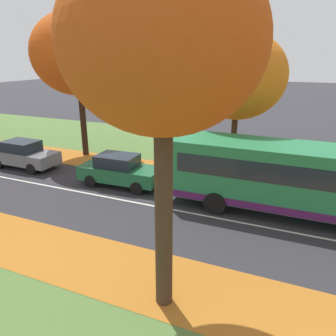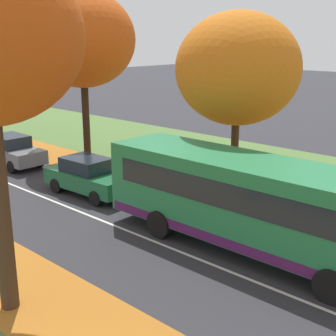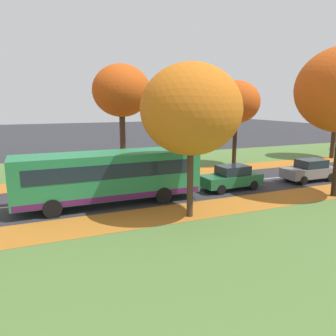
{
  "view_description": "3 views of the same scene",
  "coord_description": "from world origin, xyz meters",
  "px_view_note": "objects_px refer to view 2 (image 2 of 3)",
  "views": [
    {
      "loc": [
        -11.98,
        7.92,
        6.4
      ],
      "look_at": [
        1.78,
        13.83,
        1.23
      ],
      "focal_mm": 35.0,
      "sensor_mm": 36.0,
      "label": 1
    },
    {
      "loc": [
        -10.32,
        0.82,
        6.64
      ],
      "look_at": [
        1.96,
        12.11,
        1.94
      ],
      "focal_mm": 50.0,
      "sensor_mm": 36.0,
      "label": 2
    },
    {
      "loc": [
        19.65,
        4.19,
        5.71
      ],
      "look_at": [
        -0.31,
        12.65,
        1.41
      ],
      "focal_mm": 35.0,
      "sensor_mm": 36.0,
      "label": 3
    }
  ],
  "objects_px": {
    "tree_right_mid": "(82,40)",
    "car_green_lead": "(88,176)",
    "car_grey_following": "(12,151)",
    "tree_right_near": "(238,69)",
    "bus": "(252,201)"
  },
  "relations": [
    {
      "from": "tree_right_near",
      "to": "car_green_lead",
      "type": "xyz_separation_m",
      "value": [
        -3.73,
        4.98,
        -4.59
      ]
    },
    {
      "from": "tree_right_near",
      "to": "bus",
      "type": "bearing_deg",
      "value": -138.64
    },
    {
      "from": "tree_right_mid",
      "to": "car_green_lead",
      "type": "distance_m",
      "value": 8.53
    },
    {
      "from": "tree_right_mid",
      "to": "car_green_lead",
      "type": "xyz_separation_m",
      "value": [
        -3.88,
        -5.06,
        -5.67
      ]
    },
    {
      "from": "car_green_lead",
      "to": "car_grey_following",
      "type": "relative_size",
      "value": 1.01
    },
    {
      "from": "tree_right_near",
      "to": "bus",
      "type": "xyz_separation_m",
      "value": [
        -3.74,
        -3.29,
        -3.7
      ]
    },
    {
      "from": "tree_right_mid",
      "to": "car_grey_following",
      "type": "xyz_separation_m",
      "value": [
        -3.67,
        1.71,
        -5.67
      ]
    },
    {
      "from": "car_green_lead",
      "to": "car_grey_following",
      "type": "height_order",
      "value": "same"
    },
    {
      "from": "tree_right_mid",
      "to": "car_grey_following",
      "type": "height_order",
      "value": "tree_right_mid"
    },
    {
      "from": "car_grey_following",
      "to": "car_green_lead",
      "type": "bearing_deg",
      "value": -91.76
    },
    {
      "from": "car_green_lead",
      "to": "car_grey_following",
      "type": "distance_m",
      "value": 6.77
    },
    {
      "from": "tree_right_near",
      "to": "tree_right_mid",
      "type": "bearing_deg",
      "value": 89.12
    },
    {
      "from": "bus",
      "to": "tree_right_mid",
      "type": "bearing_deg",
      "value": 73.72
    },
    {
      "from": "car_green_lead",
      "to": "car_grey_following",
      "type": "bearing_deg",
      "value": 88.24
    },
    {
      "from": "bus",
      "to": "car_grey_following",
      "type": "bearing_deg",
      "value": 89.16
    }
  ]
}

